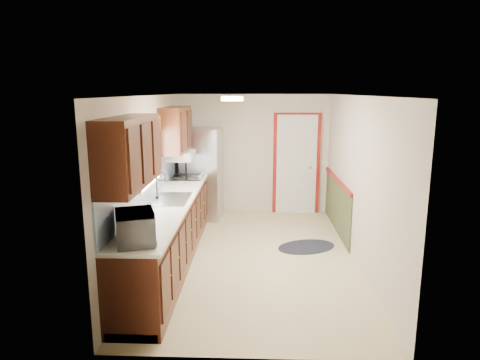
{
  "coord_description": "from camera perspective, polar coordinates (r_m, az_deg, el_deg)",
  "views": [
    {
      "loc": [
        0.02,
        -6.09,
        2.47
      ],
      "look_at": [
        -0.21,
        0.19,
        1.15
      ],
      "focal_mm": 32.0,
      "sensor_mm": 36.0,
      "label": 1
    }
  ],
  "objects": [
    {
      "name": "room_shell",
      "position": [
        6.22,
        1.84,
        0.07
      ],
      "size": [
        3.2,
        5.2,
        2.52
      ],
      "color": "beige",
      "rests_on": "ground"
    },
    {
      "name": "microwave",
      "position": [
        4.51,
        -13.79,
        -5.73
      ],
      "size": [
        0.48,
        0.64,
        0.38
      ],
      "primitive_type": "imported",
      "rotation": [
        0.0,
        0.0,
        1.91
      ],
      "color": "white",
      "rests_on": "kitchen_run"
    },
    {
      "name": "cooktop",
      "position": [
        7.73,
        -6.97,
        0.44
      ],
      "size": [
        0.54,
        0.65,
        0.02
      ],
      "primitive_type": "cube",
      "color": "black",
      "rests_on": "kitchen_run"
    },
    {
      "name": "kitchen_run",
      "position": [
        6.16,
        -9.8,
        -3.96
      ],
      "size": [
        0.63,
        4.0,
        2.2
      ],
      "color": "#37160C",
      "rests_on": "ground"
    },
    {
      "name": "ceiling_fixture",
      "position": [
        5.9,
        -1.06,
        10.79
      ],
      "size": [
        0.3,
        0.3,
        0.06
      ],
      "primitive_type": "cylinder",
      "color": "#FFD88C",
      "rests_on": "room_shell"
    },
    {
      "name": "refrigerator",
      "position": [
        8.35,
        -5.12,
        0.86
      ],
      "size": [
        0.79,
        0.77,
        1.76
      ],
      "rotation": [
        0.0,
        0.0,
        -0.08
      ],
      "color": "#B7B7BC",
      "rests_on": "ground"
    },
    {
      "name": "back_wall_trim",
      "position": [
        8.5,
        8.61,
        1.01
      ],
      "size": [
        1.12,
        2.3,
        2.08
      ],
      "color": "maroon",
      "rests_on": "ground"
    },
    {
      "name": "rug",
      "position": [
        7.04,
        8.85,
        -8.78
      ],
      "size": [
        1.13,
        0.96,
        0.01
      ],
      "primitive_type": "ellipsoid",
      "rotation": [
        0.0,
        0.0,
        0.41
      ],
      "color": "black",
      "rests_on": "ground"
    }
  ]
}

